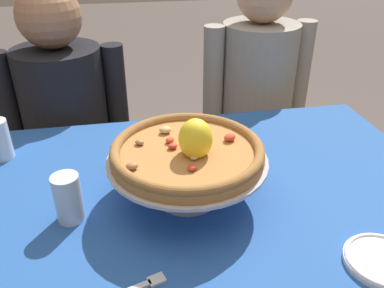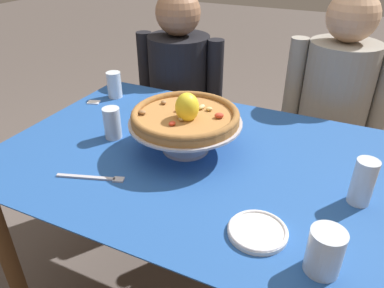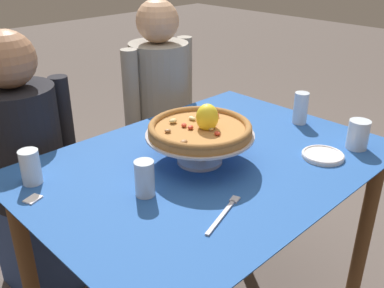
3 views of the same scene
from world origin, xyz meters
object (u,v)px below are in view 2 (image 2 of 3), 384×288
(side_plate, at_px, (258,231))
(dinner_fork, at_px, (94,178))
(pizza_stand, at_px, (185,128))
(sugar_packet, at_px, (94,102))
(water_glass_side_right, at_px, (362,184))
(diner_left, at_px, (180,109))
(water_glass_side_left, at_px, (112,125))
(water_glass_front_right, at_px, (324,254))
(water_glass_back_left, at_px, (114,87))
(diner_right, at_px, (328,132))
(pizza, at_px, (185,115))

(side_plate, relative_size, dinner_fork, 0.73)
(pizza_stand, xyz_separation_m, sugar_packet, (-0.54, 0.18, -0.08))
(water_glass_side_right, bearing_deg, side_plate, -132.15)
(diner_left, bearing_deg, dinner_fork, -78.96)
(water_glass_side_left, bearing_deg, water_glass_front_right, -21.23)
(water_glass_back_left, bearing_deg, water_glass_front_right, -31.76)
(dinner_fork, xyz_separation_m, diner_right, (0.59, 0.97, -0.19))
(side_plate, xyz_separation_m, diner_left, (-0.70, 0.94, -0.20))
(diner_left, bearing_deg, water_glass_side_left, -83.20)
(diner_right, bearing_deg, diner_left, -176.49)
(dinner_fork, xyz_separation_m, diner_left, (-0.18, 0.93, -0.20))
(water_glass_front_right, height_order, diner_right, diner_right)
(water_glass_side_right, height_order, diner_left, diner_left)
(water_glass_front_right, xyz_separation_m, diner_right, (-0.09, 1.03, -0.23))
(diner_right, bearing_deg, pizza, -120.49)
(water_glass_side_left, height_order, dinner_fork, water_glass_side_left)
(water_glass_front_right, distance_m, dinner_fork, 0.68)
(pizza, xyz_separation_m, diner_left, (-0.36, 0.65, -0.33))
(water_glass_back_left, distance_m, diner_left, 0.47)
(sugar_packet, bearing_deg, pizza_stand, -18.57)
(pizza_stand, distance_m, side_plate, 0.45)
(dinner_fork, height_order, sugar_packet, dinner_fork)
(water_glass_side_right, distance_m, dinner_fork, 0.77)
(pizza, height_order, dinner_fork, pizza)
(water_glass_back_left, relative_size, water_glass_side_left, 1.00)
(water_glass_front_right, bearing_deg, pizza_stand, 146.06)
(pizza, xyz_separation_m, side_plate, (0.34, -0.29, -0.12))
(water_glass_side_left, bearing_deg, diner_right, 46.87)
(pizza_stand, xyz_separation_m, water_glass_front_right, (0.50, -0.34, -0.03))
(pizza_stand, xyz_separation_m, diner_left, (-0.36, 0.65, -0.28))
(side_plate, xyz_separation_m, sugar_packet, (-0.88, 0.47, -0.01))
(water_glass_side_right, bearing_deg, pizza_stand, 174.92)
(pizza_stand, bearing_deg, water_glass_side_left, -172.64)
(water_glass_front_right, bearing_deg, water_glass_side_right, 78.60)
(pizza, height_order, sugar_packet, pizza)
(pizza_stand, xyz_separation_m, water_glass_side_left, (-0.27, -0.04, -0.03))
(water_glass_back_left, xyz_separation_m, side_plate, (0.83, -0.56, -0.04))
(sugar_packet, height_order, diner_left, diner_left)
(water_glass_back_left, height_order, water_glass_side_right, water_glass_side_right)
(pizza_stand, distance_m, water_glass_back_left, 0.56)
(pizza, relative_size, dinner_fork, 1.73)
(sugar_packet, xyz_separation_m, diner_left, (0.18, 0.47, -0.20))
(diner_right, bearing_deg, water_glass_back_left, -154.84)
(diner_right, bearing_deg, water_glass_side_right, -79.20)
(water_glass_back_left, height_order, diner_left, diner_left)
(diner_left, bearing_deg, diner_right, 3.51)
(sugar_packet, bearing_deg, diner_left, 69.13)
(pizza_stand, xyz_separation_m, water_glass_side_right, (0.56, -0.05, -0.02))
(diner_left, distance_m, diner_right, 0.77)
(pizza_stand, distance_m, dinner_fork, 0.33)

